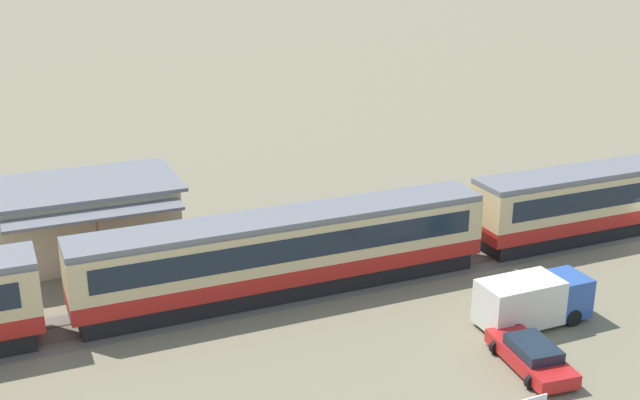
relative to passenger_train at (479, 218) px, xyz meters
The scene contains 5 objects.
passenger_train is the anchor object (origin of this frame).
railway_track 3.65m from the passenger_train, behind, with size 153.91×3.60×0.04m.
station_building 21.08m from the passenger_train, 155.14° to the left, with size 9.84×7.54×4.01m.
parked_car_red 11.49m from the passenger_train, 112.72° to the right, with size 2.44×4.63×1.20m.
delivery_truck_blue 7.76m from the passenger_train, 105.50° to the right, with size 5.25×2.01×2.25m.
Camera 1 is at (-34.14, -31.64, 17.31)m, focal length 45.00 mm.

